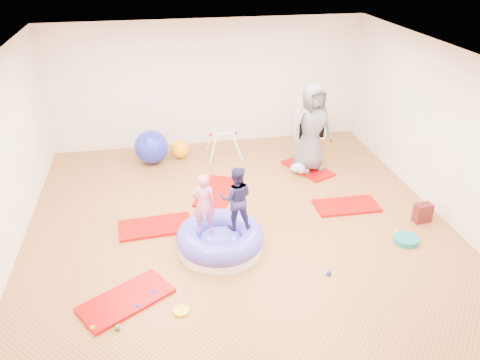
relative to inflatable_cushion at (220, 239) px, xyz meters
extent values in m
cube|color=#B26A39|center=(0.41, 0.22, -0.17)|extent=(7.00, 8.00, 0.01)
cube|color=white|center=(0.41, 0.22, 2.63)|extent=(7.00, 8.00, 0.01)
cube|color=white|center=(0.41, 4.22, 1.23)|extent=(7.00, 0.01, 2.80)
cube|color=white|center=(3.91, 0.22, 1.23)|extent=(0.01, 8.00, 2.80)
cube|color=#CF0200|center=(-1.42, -0.94, -0.14)|extent=(1.35, 1.15, 0.05)
cube|color=#CF0200|center=(-0.97, 0.78, -0.14)|extent=(1.24, 0.67, 0.05)
cube|color=#CF0200|center=(0.21, 1.75, -0.14)|extent=(1.05, 1.35, 0.05)
cube|color=#CF0200|center=(2.43, 0.80, -0.14)|extent=(1.15, 0.59, 0.05)
cube|color=#CF0200|center=(2.22, 2.38, -0.14)|extent=(0.94, 1.23, 0.05)
cylinder|color=white|center=(0.00, 0.00, -0.09)|extent=(1.32, 1.32, 0.15)
torus|color=#4E4AD6|center=(0.00, 0.00, 0.05)|extent=(1.37, 1.37, 0.36)
ellipsoid|color=#4E4AD6|center=(0.00, 0.00, -0.04)|extent=(0.73, 0.73, 0.33)
imported|color=pink|center=(-0.23, 0.01, 0.71)|extent=(0.35, 0.23, 0.97)
imported|color=#27224F|center=(0.26, 0.02, 0.74)|extent=(0.56, 0.46, 1.03)
imported|color=slate|center=(2.23, 2.36, 0.77)|extent=(0.97, 0.73, 1.79)
ellipsoid|color=#A6CFFF|center=(1.96, 2.23, -0.02)|extent=(0.34, 0.22, 0.20)
sphere|color=tan|center=(1.96, 2.07, 0.00)|extent=(0.16, 0.16, 0.16)
sphere|color=#35892E|center=(-1.52, -1.43, -0.13)|extent=(0.07, 0.07, 0.07)
sphere|color=#2229BC|center=(-1.06, -0.88, -0.13)|extent=(0.07, 0.07, 0.07)
sphere|color=#2229BC|center=(1.44, -0.93, -0.13)|extent=(0.07, 0.07, 0.07)
sphere|color=#35892E|center=(0.33, 1.40, -0.13)|extent=(0.07, 0.07, 0.07)
sphere|color=#E7BC04|center=(-1.82, -1.38, -0.13)|extent=(0.07, 0.07, 0.07)
sphere|color=#E7BC04|center=(2.89, -0.15, -0.13)|extent=(0.07, 0.07, 0.07)
sphere|color=#2229BC|center=(-1.26, -1.12, -0.13)|extent=(0.07, 0.07, 0.07)
sphere|color=#2229BC|center=(-0.95, 3.34, 0.19)|extent=(0.72, 0.72, 0.72)
sphere|color=#FFA507|center=(-0.35, 3.47, 0.03)|extent=(0.40, 0.40, 0.40)
cylinder|color=white|center=(0.33, 3.08, 0.14)|extent=(0.21, 0.22, 0.57)
cylinder|color=white|center=(0.33, 3.57, 0.14)|extent=(0.21, 0.22, 0.57)
cylinder|color=white|center=(0.86, 3.08, 0.14)|extent=(0.21, 0.22, 0.57)
cylinder|color=white|center=(0.86, 3.57, 0.14)|extent=(0.21, 0.22, 0.57)
cylinder|color=white|center=(0.59, 3.32, 0.39)|extent=(0.55, 0.03, 0.03)
sphere|color=#EF0B00|center=(0.32, 3.32, 0.39)|extent=(0.07, 0.07, 0.07)
sphere|color=#2229BC|center=(0.87, 3.32, 0.39)|extent=(0.07, 0.07, 0.07)
cube|color=white|center=(2.78, 4.02, 0.19)|extent=(0.72, 0.35, 0.72)
cube|color=black|center=(2.78, 3.85, 0.19)|extent=(0.62, 0.02, 0.62)
cube|color=white|center=(2.78, 3.97, 0.19)|extent=(0.02, 0.25, 0.63)
cube|color=white|center=(2.78, 3.97, 0.19)|extent=(0.63, 0.25, 0.02)
cylinder|color=#117D7B|center=(2.94, -0.39, -0.12)|extent=(0.40, 0.40, 0.09)
cube|color=maroon|center=(3.50, 0.12, 0.00)|extent=(0.30, 0.20, 0.33)
cylinder|color=#E7BC04|center=(-0.71, -1.28, -0.15)|extent=(0.22, 0.22, 0.03)
camera|label=1|loc=(-0.83, -5.91, 4.21)|focal=35.00mm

